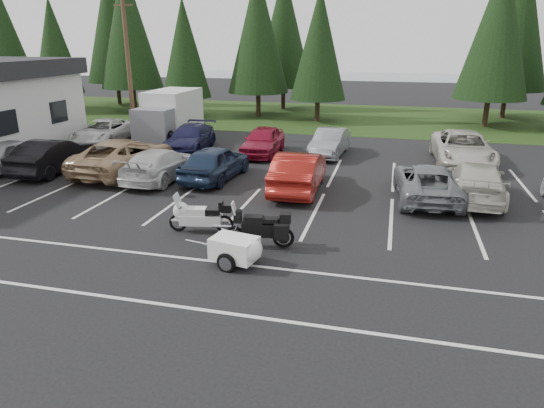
{
  "coord_description": "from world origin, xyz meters",
  "views": [
    {
      "loc": [
        5.73,
        -15.14,
        5.96
      ],
      "look_at": [
        2.04,
        -0.5,
        0.8
      ],
      "focal_mm": 32.0,
      "sensor_mm": 36.0,
      "label": 1
    }
  ],
  "objects": [
    {
      "name": "ground",
      "position": [
        0.0,
        0.0,
        0.0
      ],
      "size": [
        120.0,
        120.0,
        0.0
      ],
      "primitive_type": "plane",
      "color": "black",
      "rests_on": "ground"
    },
    {
      "name": "car_far_4",
      "position": [
        9.13,
        10.1,
        0.8
      ],
      "size": [
        2.86,
        5.87,
        1.61
      ],
      "primitive_type": "imported",
      "rotation": [
        0.0,
        0.0,
        0.03
      ],
      "color": "beige",
      "rests_on": "ground"
    },
    {
      "name": "conifer_2",
      "position": [
        -16.0,
        22.8,
        6.95
      ],
      "size": [
        5.1,
        5.1,
        11.89
      ],
      "color": "#332316",
      "rests_on": "ground"
    },
    {
      "name": "conifer_1",
      "position": [
        -22.0,
        21.2,
        5.39
      ],
      "size": [
        3.96,
        3.96,
        9.22
      ],
      "color": "#332316",
      "rests_on": "ground"
    },
    {
      "name": "car_near_0",
      "position": [
        -11.78,
        3.88,
        0.74
      ],
      "size": [
        2.09,
        4.5,
        1.49
      ],
      "primitive_type": "imported",
      "rotation": [
        0.0,
        0.0,
        3.06
      ],
      "color": "#A7A7AC",
      "rests_on": "ground"
    },
    {
      "name": "car_far_1",
      "position": [
        -5.3,
        9.8,
        0.7
      ],
      "size": [
        2.35,
        4.98,
        1.4
      ],
      "primitive_type": "imported",
      "rotation": [
        0.0,
        0.0,
        0.08
      ],
      "color": "#18183D",
      "rests_on": "ground"
    },
    {
      "name": "car_near_3",
      "position": [
        -4.13,
        3.86,
        0.7
      ],
      "size": [
        2.18,
        4.89,
        1.39
      ],
      "primitive_type": "imported",
      "rotation": [
        0.0,
        0.0,
        3.09
      ],
      "color": "silver",
      "rests_on": "ground"
    },
    {
      "name": "car_near_4",
      "position": [
        -1.82,
        4.49,
        0.77
      ],
      "size": [
        2.17,
        4.66,
        1.54
      ],
      "primitive_type": "imported",
      "rotation": [
        0.0,
        0.0,
        3.06
      ],
      "color": "#1B2A44",
      "rests_on": "ground"
    },
    {
      "name": "car_far_3",
      "position": [
        2.48,
        10.44,
        0.7
      ],
      "size": [
        1.84,
        4.37,
        1.4
      ],
      "primitive_type": "imported",
      "rotation": [
        0.0,
        0.0,
        -0.08
      ],
      "color": "slate",
      "rests_on": "ground"
    },
    {
      "name": "car_far_0",
      "position": [
        -11.09,
        10.28,
        0.7
      ],
      "size": [
        2.83,
        5.26,
        1.4
      ],
      "primitive_type": "imported",
      "rotation": [
        0.0,
        0.0,
        0.1
      ],
      "color": "silver",
      "rests_on": "ground"
    },
    {
      "name": "conifer_0",
      "position": [
        -28.0,
        22.5,
        6.23
      ],
      "size": [
        4.58,
        4.58,
        10.66
      ],
      "color": "#332316",
      "rests_on": "ground"
    },
    {
      "name": "conifer_4",
      "position": [
        -5.0,
        22.9,
        6.53
      ],
      "size": [
        4.8,
        4.8,
        11.17
      ],
      "color": "#332316",
      "rests_on": "ground"
    },
    {
      "name": "conifer_3",
      "position": [
        -10.5,
        21.4,
        5.27
      ],
      "size": [
        3.87,
        3.87,
        9.02
      ],
      "color": "#332316",
      "rests_on": "ground"
    },
    {
      "name": "cargo_trailer",
      "position": [
        1.74,
        -3.54,
        0.41
      ],
      "size": [
        1.94,
        1.33,
        0.82
      ],
      "primitive_type": null,
      "rotation": [
        0.0,
        0.0,
        -0.2
      ],
      "color": "white",
      "rests_on": "ground"
    },
    {
      "name": "car_near_7",
      "position": [
        9.0,
        4.29,
        0.73
      ],
      "size": [
        2.46,
        5.19,
        1.46
      ],
      "primitive_type": "imported",
      "rotation": [
        0.0,
        0.0,
        3.06
      ],
      "color": "beige",
      "rests_on": "ground"
    },
    {
      "name": "car_near_6",
      "position": [
        7.15,
        3.86,
        0.69
      ],
      "size": [
        2.67,
        5.14,
        1.38
      ],
      "primitive_type": "imported",
      "rotation": [
        0.0,
        0.0,
        3.22
      ],
      "color": "slate",
      "rests_on": "ground"
    },
    {
      "name": "car_far_2",
      "position": [
        -1.06,
        9.72,
        0.75
      ],
      "size": [
        1.84,
        4.43,
        1.5
      ],
      "primitive_type": "imported",
      "rotation": [
        0.0,
        0.0,
        0.02
      ],
      "color": "maroon",
      "rests_on": "ground"
    },
    {
      "name": "conifer_back_c",
      "position": [
        14.0,
        26.8,
        7.49
      ],
      "size": [
        5.5,
        5.5,
        12.81
      ],
      "color": "#332316",
      "rests_on": "ground"
    },
    {
      "name": "conifer_back_b",
      "position": [
        -4.0,
        27.5,
        6.77
      ],
      "size": [
        4.97,
        4.97,
        11.58
      ],
      "color": "#332316",
      "rests_on": "ground"
    },
    {
      "name": "adventure_motorcycle",
      "position": [
        2.06,
        -2.21,
        0.72
      ],
      "size": [
        2.46,
        1.21,
        1.44
      ],
      "primitive_type": null,
      "rotation": [
        0.0,
        0.0,
        0.17
      ],
      "color": "black",
      "rests_on": "ground"
    },
    {
      "name": "conifer_back_a",
      "position": [
        -20.0,
        27.0,
        7.19
      ],
      "size": [
        5.28,
        5.28,
        12.3
      ],
      "color": "#332316",
      "rests_on": "ground"
    },
    {
      "name": "conifer_5",
      "position": [
        0.0,
        21.6,
        5.63
      ],
      "size": [
        4.14,
        4.14,
        9.63
      ],
      "color": "#332316",
      "rests_on": "ground"
    },
    {
      "name": "lake_water",
      "position": [
        4.0,
        55.0,
        0.0
      ],
      "size": [
        70.0,
        50.0,
        0.02
      ],
      "primitive_type": "cube",
      "color": "slate",
      "rests_on": "ground"
    },
    {
      "name": "car_near_5",
      "position": [
        2.1,
        3.77,
        0.81
      ],
      "size": [
        1.86,
        4.96,
        1.62
      ],
      "primitive_type": "imported",
      "rotation": [
        0.0,
        0.0,
        3.17
      ],
      "color": "maroon",
      "rests_on": "ground"
    },
    {
      "name": "touring_motorcycle",
      "position": [
        -0.08,
        -1.5,
        0.64
      ],
      "size": [
        2.42,
        1.12,
        1.29
      ],
      "primitive_type": null,
      "rotation": [
        0.0,
        0.0,
        0.18
      ],
      "color": "silver",
      "rests_on": "ground"
    },
    {
      "name": "conifer_6",
      "position": [
        12.0,
        22.1,
        6.71
      ],
      "size": [
        4.93,
        4.93,
        11.48
      ],
      "color": "#332316",
      "rests_on": "ground"
    },
    {
      "name": "stall_markings",
      "position": [
        0.0,
        2.0,
        0.0
      ],
      "size": [
        32.0,
        16.0,
        0.01
      ],
      "primitive_type": "cube",
      "color": "silver",
      "rests_on": "ground"
    },
    {
      "name": "car_near_1",
      "position": [
        -9.61,
        3.82,
        0.78
      ],
      "size": [
        1.86,
        4.83,
        1.57
      ],
      "primitive_type": "imported",
      "rotation": [
        0.0,
        0.0,
        3.18
      ],
      "color": "black",
      "rests_on": "ground"
    },
    {
      "name": "grass_strip",
      "position": [
        0.0,
        24.0,
        0.01
      ],
      "size": [
        80.0,
        16.0,
        0.01
      ],
      "primitive_type": "cube",
      "color": "#183310",
      "rests_on": "ground"
    },
    {
      "name": "box_truck",
      "position": [
        -8.0,
        12.5,
        1.45
      ],
      "size": [
        2.4,
        5.6,
        2.9
      ],
      "primitive_type": null,
      "color": "silver",
      "rests_on": "ground"
    },
    {
      "name": "utility_pole",
      "position": [
        -10.0,
        12.0,
        4.7
      ],
      "size": [
        1.6,
        0.26,
        9.0
      ],
      "color": "#473321",
      "rests_on": "ground"
    },
    {
      "name": "car_near_2",
      "position": [
        -6.29,
        4.47,
        0.82
      ],
      "size": [
        2.98,
        5.99,
        1.63
      ],
      "primitive_type": "imported",
      "rotation": [
        0.0,
        0.0,
        3.09
      ],
      "color": "#9E7F5C",
      "rests_on": "ground"
    }
  ]
}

